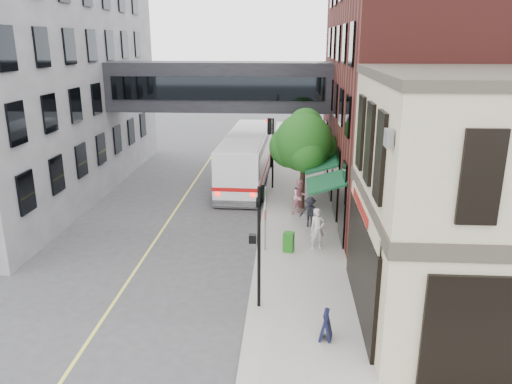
# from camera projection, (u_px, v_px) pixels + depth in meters

# --- Properties ---
(ground) EXTENTS (120.00, 120.00, 0.00)m
(ground) POSITION_uv_depth(u_px,v_px,m) (243.00, 341.00, 16.13)
(ground) COLOR #38383A
(ground) RESTS_ON ground
(sidewalk_main) EXTENTS (4.00, 60.00, 0.15)m
(sidewalk_main) POSITION_uv_depth(u_px,v_px,m) (298.00, 204.00, 29.34)
(sidewalk_main) COLOR gray
(sidewalk_main) RESTS_ON ground
(brick_building) EXTENTS (13.76, 18.00, 14.00)m
(brick_building) POSITION_uv_depth(u_px,v_px,m) (444.00, 84.00, 27.78)
(brick_building) COLOR #4D1B18
(brick_building) RESTS_ON ground
(skyway_bridge) EXTENTS (14.00, 3.18, 3.00)m
(skyway_bridge) POSITION_uv_depth(u_px,v_px,m) (220.00, 86.00, 31.59)
(skyway_bridge) COLOR black
(skyway_bridge) RESTS_ON ground
(traffic_signal_near) EXTENTS (0.44, 0.22, 4.60)m
(traffic_signal_near) POSITION_uv_depth(u_px,v_px,m) (258.00, 233.00, 17.14)
(traffic_signal_near) COLOR black
(traffic_signal_near) RESTS_ON sidewalk_main
(traffic_signal_far) EXTENTS (0.53, 0.28, 4.50)m
(traffic_signal_far) POSITION_uv_depth(u_px,v_px,m) (271.00, 139.00, 31.36)
(traffic_signal_far) COLOR black
(traffic_signal_far) RESTS_ON sidewalk_main
(street_sign_pole) EXTENTS (0.08, 0.75, 3.00)m
(street_sign_pole) POSITION_uv_depth(u_px,v_px,m) (265.00, 213.00, 22.22)
(street_sign_pole) COLOR gray
(street_sign_pole) RESTS_ON sidewalk_main
(street_tree) EXTENTS (3.80, 3.20, 5.60)m
(street_tree) POSITION_uv_depth(u_px,v_px,m) (303.00, 142.00, 27.46)
(street_tree) COLOR #382619
(street_tree) RESTS_ON sidewalk_main
(lane_marking) EXTENTS (0.12, 40.00, 0.01)m
(lane_marking) POSITION_uv_depth(u_px,v_px,m) (165.00, 227.00, 25.98)
(lane_marking) COLOR #D8CC4C
(lane_marking) RESTS_ON ground
(bus) EXTENTS (3.26, 12.22, 3.27)m
(bus) POSITION_uv_depth(u_px,v_px,m) (247.00, 155.00, 33.69)
(bus) COLOR white
(bus) RESTS_ON ground
(pedestrian_a) EXTENTS (0.83, 0.69, 1.94)m
(pedestrian_a) POSITION_uv_depth(u_px,v_px,m) (317.00, 229.00, 22.61)
(pedestrian_a) COLOR silver
(pedestrian_a) RESTS_ON sidewalk_main
(pedestrian_b) EXTENTS (1.19, 1.12, 1.95)m
(pedestrian_b) POSITION_uv_depth(u_px,v_px,m) (300.00, 197.00, 27.17)
(pedestrian_b) COLOR pink
(pedestrian_b) RESTS_ON sidewalk_main
(pedestrian_c) EXTENTS (1.07, 0.68, 1.58)m
(pedestrian_c) POSITION_uv_depth(u_px,v_px,m) (310.00, 212.00, 25.36)
(pedestrian_c) COLOR black
(pedestrian_c) RESTS_ON sidewalk_main
(newspaper_box) EXTENTS (0.54, 0.50, 0.91)m
(newspaper_box) POSITION_uv_depth(u_px,v_px,m) (289.00, 242.00, 22.46)
(newspaper_box) COLOR #1C6316
(newspaper_box) RESTS_ON sidewalk_main
(sandwich_board) EXTENTS (0.44, 0.60, 0.97)m
(sandwich_board) POSITION_uv_depth(u_px,v_px,m) (326.00, 325.00, 15.86)
(sandwich_board) COLOR black
(sandwich_board) RESTS_ON sidewalk_main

